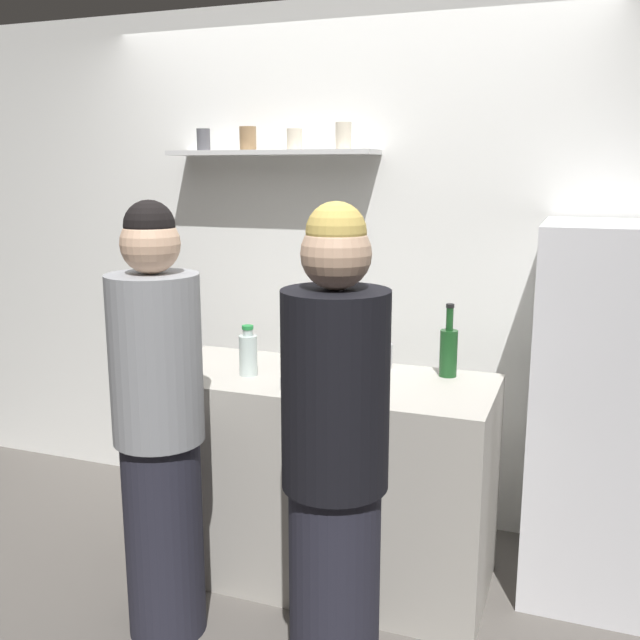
% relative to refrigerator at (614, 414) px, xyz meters
% --- Properties ---
extents(ground_plane, '(5.28, 5.28, 0.00)m').
position_rel_refrigerator_xyz_m(ground_plane, '(-1.32, -0.85, -0.79)').
color(ground_plane, '#59544F').
extents(back_wall_assembly, '(4.80, 0.32, 2.60)m').
position_rel_refrigerator_xyz_m(back_wall_assembly, '(-1.32, 0.40, 0.51)').
color(back_wall_assembly, white).
rests_on(back_wall_assembly, ground).
extents(refrigerator, '(0.66, 0.69, 1.58)m').
position_rel_refrigerator_xyz_m(refrigerator, '(0.00, 0.00, 0.00)').
color(refrigerator, white).
rests_on(refrigerator, ground).
extents(counter, '(1.48, 0.64, 0.92)m').
position_rel_refrigerator_xyz_m(counter, '(-1.19, -0.32, -0.33)').
color(counter, '#B7B2A8').
rests_on(counter, ground).
extents(baking_pan, '(0.34, 0.24, 0.05)m').
position_rel_refrigerator_xyz_m(baking_pan, '(-1.11, -0.43, 0.15)').
color(baking_pan, gray).
rests_on(baking_pan, counter).
extents(utensil_holder, '(0.10, 0.10, 0.22)m').
position_rel_refrigerator_xyz_m(utensil_holder, '(-0.99, -0.08, 0.18)').
color(utensil_holder, '#B2B2B7').
rests_on(utensil_holder, counter).
extents(wine_bottle_dark_glass, '(0.08, 0.08, 0.31)m').
position_rel_refrigerator_xyz_m(wine_bottle_dark_glass, '(-1.33, -0.15, 0.24)').
color(wine_bottle_dark_glass, black).
rests_on(wine_bottle_dark_glass, counter).
extents(wine_bottle_green_glass, '(0.08, 0.08, 0.32)m').
position_rel_refrigerator_xyz_m(wine_bottle_green_glass, '(-0.68, -0.12, 0.24)').
color(wine_bottle_green_glass, '#19471E').
rests_on(wine_bottle_green_glass, counter).
extents(water_bottle_plastic, '(0.08, 0.08, 0.22)m').
position_rel_refrigerator_xyz_m(water_bottle_plastic, '(-1.49, -0.40, 0.22)').
color(water_bottle_plastic, silver).
rests_on(water_bottle_plastic, counter).
extents(person_grey_hoodie, '(0.34, 0.34, 1.69)m').
position_rel_refrigerator_xyz_m(person_grey_hoodie, '(-1.61, -0.92, 0.04)').
color(person_grey_hoodie, '#262633').
rests_on(person_grey_hoodie, ground).
extents(person_blonde, '(0.34, 0.34, 1.70)m').
position_rel_refrigerator_xyz_m(person_blonde, '(-0.86, -1.08, 0.05)').
color(person_blonde, '#262633').
rests_on(person_blonde, ground).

